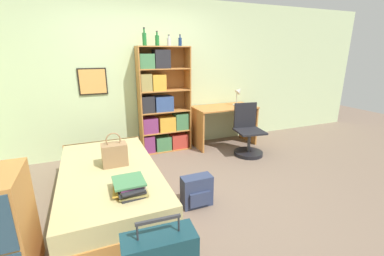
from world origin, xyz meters
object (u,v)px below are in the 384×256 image
(desk_chair, at_px, (248,139))
(backpack, at_px, (197,191))
(bed, at_px, (110,186))
(bottle_green, at_px, (144,39))
(bookcase, at_px, (161,107))
(desk_lamp, at_px, (238,93))
(handbag, at_px, (115,154))
(desk, at_px, (224,118))
(book_stack_on_bed, at_px, (130,186))
(bottle_blue, at_px, (180,42))
(bottle_brown, at_px, (157,40))
(bottle_clear, at_px, (169,42))

(desk_chair, distance_m, backpack, 1.83)
(bed, bearing_deg, bottle_green, 60.26)
(bookcase, height_order, desk_lamp, bookcase)
(bed, bearing_deg, desk_chair, 16.07)
(bottle_green, bearing_deg, desk_lamp, -2.78)
(bed, distance_m, bottle_green, 2.34)
(bed, height_order, handbag, handbag)
(backpack, bearing_deg, bottle_green, 93.65)
(desk, relative_size, desk_lamp, 3.23)
(bookcase, relative_size, desk_chair, 2.06)
(desk, bearing_deg, book_stack_on_bed, -137.48)
(bed, relative_size, backpack, 5.66)
(book_stack_on_bed, relative_size, backpack, 1.03)
(bookcase, relative_size, desk, 1.58)
(bottle_blue, distance_m, desk, 1.60)
(bottle_brown, xyz_separation_m, bottle_blue, (0.41, 0.05, -0.02))
(desk_lamp, bearing_deg, bottle_green, 177.22)
(bookcase, bearing_deg, desk_lamp, -4.23)
(bookcase, xyz_separation_m, desk_chair, (1.32, -0.74, -0.53))
(book_stack_on_bed, relative_size, bookcase, 0.21)
(bed, xyz_separation_m, desk_lamp, (2.53, 1.31, 0.74))
(handbag, relative_size, backpack, 1.08)
(bookcase, distance_m, desk, 1.22)
(bottle_clear, distance_m, backpack, 2.56)
(bottle_clear, height_order, backpack, bottle_clear)
(bottle_brown, distance_m, backpack, 2.53)
(bottle_clear, relative_size, desk, 0.16)
(handbag, relative_size, bottle_clear, 2.18)
(handbag, xyz_separation_m, book_stack_on_bed, (0.06, -0.68, -0.08))
(bottle_brown, height_order, backpack, bottle_brown)
(backpack, bearing_deg, bookcase, 86.14)
(bed, distance_m, desk_lamp, 2.95)
(desk_lamp, bearing_deg, book_stack_on_bed, -140.97)
(bookcase, relative_size, bottle_blue, 9.48)
(bookcase, bearing_deg, book_stack_on_bed, -113.68)
(desk_lamp, bearing_deg, desk_chair, -104.87)
(bed, distance_m, bookcase, 1.85)
(bottle_green, relative_size, bottle_clear, 1.52)
(book_stack_on_bed, xyz_separation_m, backpack, (0.77, 0.19, -0.33))
(bookcase, xyz_separation_m, bottle_clear, (0.18, 0.03, 1.08))
(bed, relative_size, book_stack_on_bed, 5.48)
(bottle_green, bearing_deg, desk, -4.66)
(bookcase, height_order, bottle_blue, bottle_blue)
(bottle_blue, bearing_deg, desk_chair, -39.88)
(handbag, height_order, backpack, handbag)
(bottle_green, height_order, backpack, bottle_green)
(bottle_brown, relative_size, desk_lamp, 0.65)
(bed, distance_m, desk_chair, 2.46)
(bottle_green, distance_m, bottle_clear, 0.43)
(book_stack_on_bed, distance_m, bottle_clear, 2.72)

